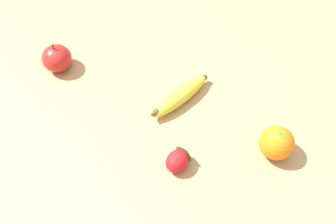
% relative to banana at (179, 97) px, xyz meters
% --- Properties ---
extents(ground_plane, '(3.00, 3.00, 0.00)m').
position_rel_banana_xyz_m(ground_plane, '(-0.09, -0.03, -0.02)').
color(ground_plane, tan).
extents(banana, '(0.18, 0.09, 0.04)m').
position_rel_banana_xyz_m(banana, '(0.00, 0.00, 0.00)').
color(banana, yellow).
rests_on(banana, ground_plane).
extents(orange, '(0.07, 0.07, 0.07)m').
position_rel_banana_xyz_m(orange, '(0.13, -0.20, 0.02)').
color(orange, orange).
rests_on(orange, ground_plane).
extents(strawberry, '(0.07, 0.06, 0.04)m').
position_rel_banana_xyz_m(strawberry, '(-0.07, -0.15, 0.00)').
color(strawberry, red).
rests_on(strawberry, ground_plane).
extents(apple, '(0.07, 0.07, 0.08)m').
position_rel_banana_xyz_m(apple, '(-0.22, 0.21, 0.01)').
color(apple, red).
rests_on(apple, ground_plane).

